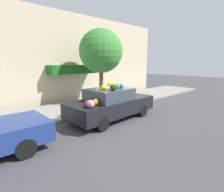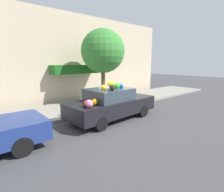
{
  "view_description": "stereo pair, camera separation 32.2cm",
  "coord_description": "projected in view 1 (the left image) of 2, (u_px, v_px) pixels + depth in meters",
  "views": [
    {
      "loc": [
        -5.32,
        -5.77,
        2.59
      ],
      "look_at": [
        0.0,
        0.04,
        1.09
      ],
      "focal_mm": 28.0,
      "sensor_mm": 36.0,
      "label": 1
    },
    {
      "loc": [
        -5.07,
        -5.98,
        2.59
      ],
      "look_at": [
        0.0,
        0.04,
        1.09
      ],
      "focal_mm": 28.0,
      "sensor_mm": 36.0,
      "label": 2
    }
  ],
  "objects": [
    {
      "name": "fire_hydrant",
      "position": [
        129.0,
        96.0,
        11.24
      ],
      "size": [
        0.2,
        0.2,
        0.7
      ],
      "color": "red",
      "rests_on": "sidewalk_curb"
    },
    {
      "name": "ground_plane",
      "position": [
        113.0,
        119.0,
        8.19
      ],
      "size": [
        60.0,
        60.0,
        0.0
      ],
      "primitive_type": "plane",
      "color": "#424244"
    },
    {
      "name": "art_car",
      "position": [
        111.0,
        103.0,
        8.05
      ],
      "size": [
        4.37,
        1.98,
        1.77
      ],
      "rotation": [
        0.0,
        0.0,
        0.05
      ],
      "color": "black",
      "rests_on": "ground"
    },
    {
      "name": "sidewalk_curb",
      "position": [
        81.0,
        107.0,
        10.14
      ],
      "size": [
        24.0,
        3.2,
        0.13
      ],
      "color": "gray",
      "rests_on": "ground"
    },
    {
      "name": "street_tree",
      "position": [
        101.0,
        51.0,
        10.42
      ],
      "size": [
        2.61,
        2.61,
        4.46
      ],
      "color": "brown",
      "rests_on": "sidewalk_curb"
    },
    {
      "name": "building_facade",
      "position": [
        61.0,
        59.0,
        11.24
      ],
      "size": [
        18.0,
        1.2,
        5.79
      ],
      "color": "#C6B293",
      "rests_on": "ground"
    }
  ]
}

